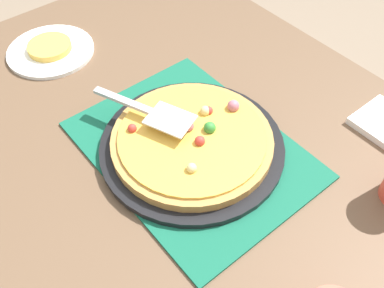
% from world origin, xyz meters
% --- Properties ---
extents(dining_table, '(1.40, 1.00, 0.75)m').
position_xyz_m(dining_table, '(0.00, 0.00, 0.64)').
color(dining_table, brown).
rests_on(dining_table, ground_plane).
extents(placemat, '(0.48, 0.36, 0.01)m').
position_xyz_m(placemat, '(0.00, 0.00, 0.75)').
color(placemat, '#145B42').
rests_on(placemat, dining_table).
extents(pizza_pan, '(0.38, 0.38, 0.01)m').
position_xyz_m(pizza_pan, '(0.00, 0.00, 0.76)').
color(pizza_pan, black).
rests_on(pizza_pan, placemat).
extents(pizza, '(0.33, 0.33, 0.05)m').
position_xyz_m(pizza, '(0.00, -0.00, 0.78)').
color(pizza, '#B78442').
rests_on(pizza, pizza_pan).
extents(plate_far_right, '(0.22, 0.22, 0.01)m').
position_xyz_m(plate_far_right, '(0.48, 0.07, 0.76)').
color(plate_far_right, white).
rests_on(plate_far_right, dining_table).
extents(served_slice_right, '(0.11, 0.11, 0.02)m').
position_xyz_m(served_slice_right, '(0.48, 0.07, 0.77)').
color(served_slice_right, '#EAB747').
rests_on(served_slice_right, plate_far_right).
extents(pizza_server, '(0.23, 0.13, 0.01)m').
position_xyz_m(pizza_server, '(0.09, 0.04, 0.82)').
color(pizza_server, silver).
rests_on(pizza_server, pizza).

